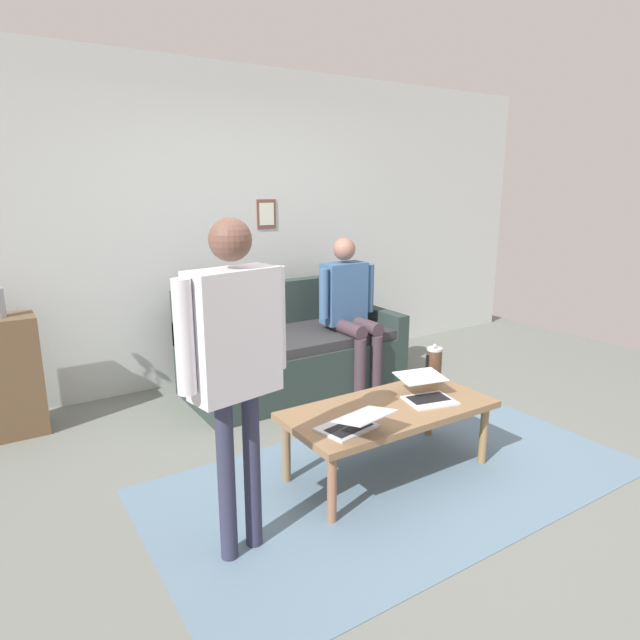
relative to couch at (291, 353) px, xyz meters
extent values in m
plane|color=slate|center=(0.23, 1.54, -0.31)|extent=(7.68, 7.68, 0.00)
cube|color=slate|center=(0.23, 1.67, -0.30)|extent=(2.90, 1.55, 0.01)
cube|color=silver|center=(0.23, -0.66, 1.04)|extent=(7.04, 0.10, 2.70)
cube|color=brown|center=(-0.10, -0.60, 1.15)|extent=(0.19, 0.02, 0.26)
cube|color=silver|center=(-0.10, -0.60, 1.15)|extent=(0.14, 0.00, 0.20)
cube|color=#293733|center=(0.00, 0.04, -0.10)|extent=(1.79, 0.88, 0.42)
cube|color=#2F2F31|center=(0.00, 0.06, 0.15)|extent=(1.55, 0.80, 0.08)
cube|color=#293733|center=(0.00, -0.33, 0.34)|extent=(1.79, 0.14, 0.46)
cube|color=#293733|center=(-0.84, 0.04, 0.21)|extent=(0.12, 0.88, 0.20)
cube|color=#293733|center=(0.84, 0.04, 0.21)|extent=(0.12, 0.88, 0.20)
cube|color=olive|center=(0.23, 1.57, 0.10)|extent=(1.27, 0.61, 0.04)
cylinder|color=olive|center=(-0.34, 1.81, -0.11)|extent=(0.05, 0.05, 0.39)
cylinder|color=#906146|center=(0.80, 1.81, -0.11)|extent=(0.05, 0.05, 0.39)
cylinder|color=olive|center=(-0.34, 1.33, -0.11)|extent=(0.05, 0.05, 0.39)
cylinder|color=#83694A|center=(0.80, 1.33, -0.11)|extent=(0.05, 0.05, 0.39)
cube|color=silver|center=(0.61, 1.68, 0.13)|extent=(0.34, 0.28, 0.01)
cube|color=black|center=(0.61, 1.69, 0.13)|extent=(0.27, 0.18, 0.00)
cube|color=silver|center=(0.59, 1.80, 0.24)|extent=(0.33, 0.26, 0.05)
cube|color=white|center=(0.59, 1.80, 0.24)|extent=(0.30, 0.23, 0.04)
cube|color=silver|center=(-0.04, 1.64, 0.13)|extent=(0.33, 0.28, 0.01)
cube|color=black|center=(-0.04, 1.62, 0.13)|extent=(0.26, 0.18, 0.00)
cube|color=silver|center=(-0.06, 1.52, 0.24)|extent=(0.32, 0.27, 0.02)
cube|color=#2B192E|center=(-0.06, 1.52, 0.24)|extent=(0.29, 0.24, 0.02)
cylinder|color=#4C3323|center=(-0.32, 1.37, 0.23)|extent=(0.10, 0.10, 0.21)
cylinder|color=#B7B7BC|center=(-0.32, 1.37, 0.34)|extent=(0.11, 0.11, 0.02)
sphere|color=#B2B2B7|center=(-0.32, 1.37, 0.36)|extent=(0.03, 0.03, 0.03)
cube|color=black|center=(-0.25, 1.37, 0.24)|extent=(0.01, 0.01, 0.15)
cube|color=brown|center=(2.10, -0.27, 0.12)|extent=(0.42, 0.32, 0.85)
cylinder|color=#2E3047|center=(1.36, 1.78, 0.09)|extent=(0.08, 0.08, 0.80)
cylinder|color=#2E3047|center=(1.22, 1.76, 0.09)|extent=(0.08, 0.08, 0.80)
cube|color=silver|center=(1.29, 1.77, 0.78)|extent=(0.43, 0.25, 0.57)
cylinder|color=silver|center=(1.53, 1.81, 0.81)|extent=(0.09, 0.09, 0.48)
cylinder|color=silver|center=(1.05, 1.73, 0.81)|extent=(0.09, 0.09, 0.48)
sphere|color=brown|center=(1.29, 1.77, 1.18)|extent=(0.18, 0.18, 0.18)
cylinder|color=#403038|center=(-0.53, 0.50, -0.06)|extent=(0.10, 0.10, 0.50)
cylinder|color=#403038|center=(-0.36, 0.50, -0.06)|extent=(0.10, 0.10, 0.50)
cylinder|color=#403038|center=(-0.53, 0.32, 0.24)|extent=(0.12, 0.40, 0.12)
cylinder|color=#403038|center=(-0.36, 0.32, 0.24)|extent=(0.12, 0.40, 0.12)
cube|color=#3A5D89|center=(-0.44, 0.14, 0.50)|extent=(0.37, 0.20, 0.52)
cylinder|color=#3A5D89|center=(-0.68, 0.19, 0.53)|extent=(0.08, 0.08, 0.42)
cylinder|color=#3A5D89|center=(-0.21, 0.19, 0.53)|extent=(0.08, 0.08, 0.42)
sphere|color=#936556|center=(-0.44, 0.14, 0.88)|extent=(0.19, 0.19, 0.19)
camera|label=1|loc=(2.21, 3.90, 1.41)|focal=30.67mm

